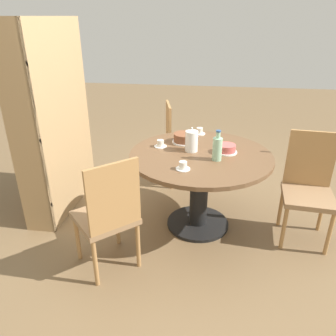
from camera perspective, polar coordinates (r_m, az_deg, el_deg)
name	(u,v)px	position (r m, az deg, el deg)	size (l,w,h in m)	color
ground_plane	(198,224)	(3.25, 5.16, -9.73)	(14.00, 14.00, 0.00)	brown
dining_table	(200,172)	(2.97, 5.58, -0.76)	(1.26, 1.26, 0.74)	black
chair_a	(179,143)	(3.84, 1.99, 4.45)	(0.51, 0.51, 0.96)	#A87A47
chair_b	(108,214)	(2.50, -10.37, -7.92)	(0.59, 0.59, 0.96)	#A87A47
chair_c	(308,186)	(3.09, 23.25, -2.95)	(0.46, 0.46, 0.96)	#A87A47
bookshelf	(56,122)	(3.41, -18.98, 7.66)	(1.09, 0.28, 1.84)	tan
coffee_pot	(192,140)	(2.91, 4.13, 4.84)	(0.11, 0.11, 0.22)	white
water_bottle	(217,148)	(2.74, 8.58, 3.44)	(0.08, 0.08, 0.26)	#99C6A3
cake_main	(185,138)	(3.13, 2.92, 5.22)	(0.24, 0.24, 0.09)	white
cake_second	(226,149)	(2.94, 10.13, 3.32)	(0.19, 0.19, 0.07)	white
cup_a	(183,166)	(2.57, 2.63, 0.31)	(0.12, 0.12, 0.07)	white
cup_b	(200,131)	(3.38, 5.53, 6.35)	(0.12, 0.12, 0.07)	white
cup_c	(160,144)	(3.02, -1.33, 4.18)	(0.12, 0.12, 0.07)	white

